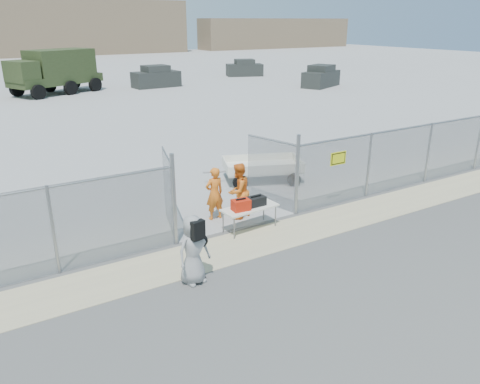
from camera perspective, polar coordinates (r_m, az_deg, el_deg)
ground at (r=12.05m, az=4.96°, el=-7.75°), size 160.00×160.00×0.00m
tarmac_inside at (r=51.26m, az=-24.34°, el=12.17°), size 160.00×80.00×0.01m
dirt_strip at (r=12.78m, az=2.33°, el=-5.94°), size 44.00×1.60×0.01m
distant_hills at (r=87.30m, az=-24.85°, el=17.72°), size 140.00×6.00×9.00m
chain_link_fence at (r=13.12m, az=0.00°, el=0.00°), size 40.00×0.20×2.20m
folding_table at (r=13.30m, az=1.18°, el=-3.21°), size 1.68×0.81×0.69m
orange_bag at (r=12.89m, az=0.11°, el=-1.59°), size 0.51×0.36×0.31m
black_duffel at (r=13.22m, az=1.95°, el=-1.13°), size 0.55×0.33×0.26m
security_worker_left at (r=13.85m, az=-3.13°, el=-0.20°), size 0.61×0.41×1.62m
security_worker_right at (r=13.90m, az=-0.21°, el=0.10°), size 1.01×0.91×1.71m
visitor at (r=10.57m, az=-5.72°, el=-7.01°), size 0.89×0.67×1.64m
utility_trailer at (r=17.35m, az=2.74°, el=2.77°), size 4.08×3.06×0.88m
military_truck at (r=41.47m, az=-21.57°, el=13.45°), size 7.69×5.46×3.45m
parked_vehicle_near at (r=43.39m, az=-10.20°, el=13.68°), size 4.23×2.13×1.86m
parked_vehicle_mid at (r=51.58m, az=0.55°, el=14.89°), size 4.13×2.88×1.71m
parked_vehicle_far at (r=43.59m, az=9.86°, el=13.74°), size 4.54×3.41×1.87m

